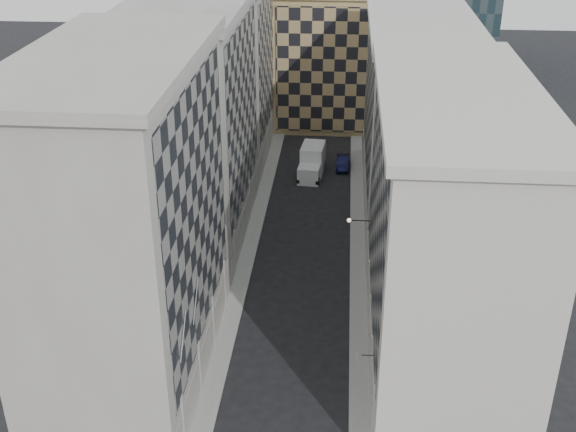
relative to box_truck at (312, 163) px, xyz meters
The scene contains 13 objects.
sidewalk_west 18.54m from the box_truck, 106.05° to the right, with size 1.50×100.00×0.15m, color gray.
sidewalk_east 18.62m from the box_truck, 73.12° to the right, with size 1.50×100.00×0.15m, color gray.
bldg_left_a 39.67m from the box_truck, 106.29° to the right, with size 10.80×22.80×23.70m.
bldg_left_b 20.73m from the box_truck, 126.03° to the right, with size 10.80×22.80×22.70m.
bldg_left_c 15.95m from the box_truck, 146.04° to the left, with size 10.80×22.80×21.70m.
bldg_right_a 35.67m from the box_truck, 71.41° to the right, with size 10.80×26.80×20.70m.
bldg_right_b 14.98m from the box_truck, 27.60° to the right, with size 10.80×28.80×19.70m.
tan_block 21.74m from the box_truck, 83.93° to the left, with size 16.80×14.80×18.80m.
flagpoles_left 42.66m from the box_truck, 97.85° to the right, with size 0.10×6.33×2.33m.
bracket_lamp 24.64m from the box_truck, 79.24° to the right, with size 1.98×0.36×0.36m.
box_truck is the anchor object (origin of this frame).
dark_car 4.39m from the box_truck, 32.60° to the left, with size 1.52×4.37×1.44m, color #0E1235.
shop_sign 40.19m from the box_truck, 82.71° to the right, with size 1.17×0.76×0.84m.
Camera 1 is at (3.38, -31.34, 34.45)m, focal length 45.00 mm.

